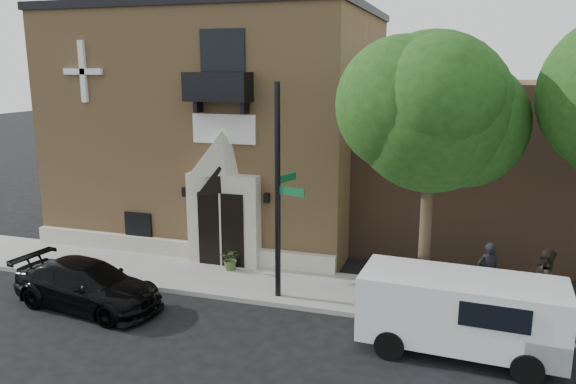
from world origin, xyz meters
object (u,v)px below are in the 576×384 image
fire_hydrant (378,298)px  pedestrian_far (547,282)px  street_sign (279,192)px  dumpster (425,296)px  cargo_van (468,312)px  black_sedan (87,285)px  pedestrian_near (488,272)px

fire_hydrant → pedestrian_far: pedestrian_far is taller
street_sign → dumpster: street_sign is taller
cargo_van → fire_hydrant: size_ratio=5.74×
pedestrian_far → black_sedan: bearing=111.6°
cargo_van → street_sign: bearing=165.7°
street_sign → pedestrian_near: (6.02, 1.51, -2.33)m
fire_hydrant → pedestrian_far: 4.70m
cargo_van → dumpster: size_ratio=2.72×
cargo_van → black_sedan: bearing=-174.4°
pedestrian_far → street_sign: bearing=105.1°
cargo_van → dumpster: bearing=129.9°
dumpster → pedestrian_far: bearing=20.1°
pedestrian_near → pedestrian_far: 1.61m
black_sedan → pedestrian_near: 11.84m
black_sedan → pedestrian_far: bearing=-68.3°
black_sedan → dumpster: bearing=-70.5°
dumpster → pedestrian_far: (3.22, 1.18, 0.35)m
dumpster → pedestrian_near: (1.69, 1.71, 0.30)m
fire_hydrant → pedestrian_near: (2.97, 1.82, 0.48)m
fire_hydrant → dumpster: bearing=4.8°
fire_hydrant → dumpster: size_ratio=0.47×
fire_hydrant → pedestrian_far: (4.49, 1.29, 0.53)m
black_sedan → cargo_van: (10.70, 0.45, 0.42)m
cargo_van → pedestrian_far: size_ratio=2.60×
fire_hydrant → street_sign: bearing=174.3°
black_sedan → pedestrian_near: pedestrian_near is taller
fire_hydrant → dumpster: 1.29m
street_sign → dumpster: 5.07m
street_sign → pedestrian_far: size_ratio=3.36×
cargo_van → pedestrian_near: bearing=83.6°
fire_hydrant → pedestrian_near: 3.51m
fire_hydrant → cargo_van: bearing=-30.5°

